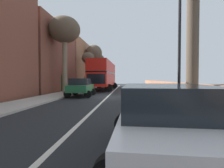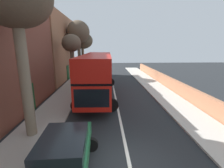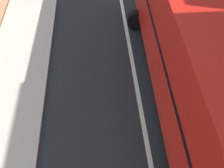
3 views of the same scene
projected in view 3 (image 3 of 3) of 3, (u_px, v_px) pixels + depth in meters
double_decker_bus at (196, 43)px, 7.71m from camera, size 3.73×11.40×4.06m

